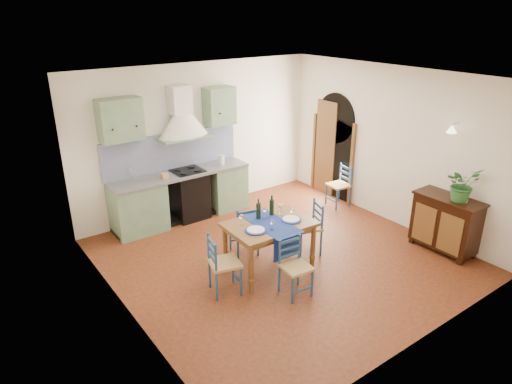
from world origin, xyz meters
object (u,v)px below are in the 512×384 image
chair_near (295,267)px  sideboard (446,222)px  dining_table (270,229)px  potted_plant (462,184)px

chair_near → sideboard: bearing=-10.3°
dining_table → potted_plant: size_ratio=2.36×
dining_table → chair_near: (-0.08, -0.67, -0.29)m
chair_near → potted_plant: potted_plant is taller
chair_near → potted_plant: (2.74, -0.66, 0.79)m
dining_table → potted_plant: bearing=-26.5°
dining_table → sideboard: size_ratio=1.22×
chair_near → sideboard: (2.74, -0.50, 0.09)m
dining_table → potted_plant: 3.01m
sideboard → potted_plant: (0.00, -0.16, 0.70)m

